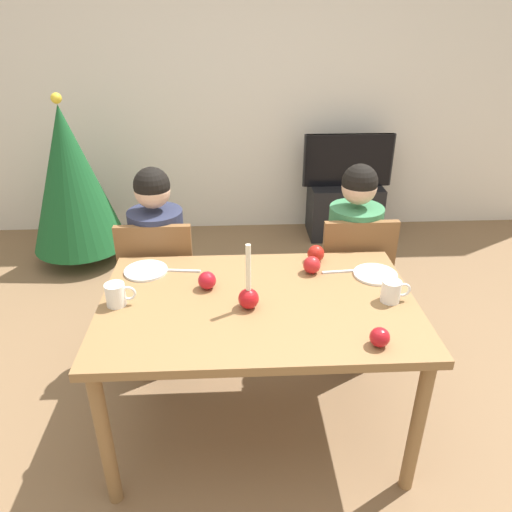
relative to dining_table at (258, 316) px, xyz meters
The scene contains 21 objects.
ground_plane 0.67m from the dining_table, ahead, with size 7.68×7.68×0.00m, color brown.
back_wall 2.68m from the dining_table, 90.00° to the left, with size 6.40×0.10×2.60m, color silver.
dining_table is the anchor object (origin of this frame).
chair_left 0.82m from the dining_table, 130.92° to the left, with size 0.40×0.40×0.90m.
chair_right 0.85m from the dining_table, 46.36° to the left, with size 0.40×0.40×0.90m.
person_left_child 0.83m from the dining_table, 129.45° to the left, with size 0.30×0.30×1.17m.
person_right_child 0.87m from the dining_table, 47.85° to the left, with size 0.30×0.30×1.17m.
tv_stand 2.51m from the dining_table, 68.26° to the left, with size 0.64×0.40×0.48m, color black.
tv 2.48m from the dining_table, 68.26° to the left, with size 0.79×0.05×0.46m.
christmas_tree 2.34m from the dining_table, 125.70° to the left, with size 0.75×0.75×1.36m.
candle_centerpiece 0.16m from the dining_table, 130.89° to the right, with size 0.09×0.09×0.30m.
plate_left 0.62m from the dining_table, 151.58° to the left, with size 0.21×0.21×0.01m, color silver.
plate_right 0.62m from the dining_table, 18.91° to the left, with size 0.21×0.21×0.01m, color white.
mug_left 0.63m from the dining_table, behind, with size 0.13×0.09×0.10m.
mug_right 0.60m from the dining_table, ahead, with size 0.13×0.08×0.10m.
fork_left 0.47m from the dining_table, 141.38° to the left, with size 0.18×0.01×0.01m, color silver.
fork_right 0.49m from the dining_table, 29.81° to the left, with size 0.18×0.01×0.01m, color silver.
apple_near_candle 0.49m from the dining_table, 49.05° to the left, with size 0.09×0.09×0.09m, color #AB1D15.
apple_by_left_plate 0.29m from the dining_table, 152.79° to the left, with size 0.08×0.08×0.08m, color #B01520.
apple_by_right_mug 0.39m from the dining_table, 41.30° to the left, with size 0.09×0.09×0.09m, color red.
apple_far_edge 0.57m from the dining_table, 37.51° to the right, with size 0.08×0.08×0.08m, color #AE141C.
Camera 1 is at (-0.10, -1.81, 1.91)m, focal length 34.00 mm.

